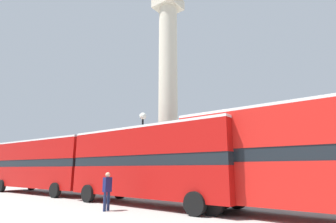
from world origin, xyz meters
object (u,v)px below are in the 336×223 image
monument_column (168,115)px  equestrian_statue (318,174)px  street_lamp (142,142)px  pedestrian_near_lamp (107,189)px  bus_b (44,164)px  bus_c (149,162)px  bus_a (319,154)px

monument_column → equestrian_statue: size_ratio=3.17×
street_lamp → pedestrian_near_lamp: bearing=-61.5°
monument_column → bus_b: (-8.10, -6.07, -4.05)m
bus_c → bus_b: bearing=-179.3°
bus_c → street_lamp: street_lamp is taller
bus_b → street_lamp: bearing=16.8°
bus_a → bus_c: bus_a is taller
bus_b → monument_column: bearing=33.6°
bus_b → bus_a: bearing=-1.7°
monument_column → street_lamp: size_ratio=3.03×
bus_b → bus_c: (11.47, 0.03, -0.01)m
pedestrian_near_lamp → equestrian_statue: bearing=142.0°
monument_column → bus_a: monument_column is taller
bus_a → bus_b: bearing=-178.3°
street_lamp → pedestrian_near_lamp: 6.93m
equestrian_statue → pedestrian_near_lamp: 14.72m
bus_a → street_lamp: bearing=168.3°
bus_c → pedestrian_near_lamp: bus_c is taller
bus_b → street_lamp: (8.13, 2.97, 1.54)m
bus_b → equestrian_statue: 20.87m
bus_c → street_lamp: 4.70m
equestrian_statue → street_lamp: bearing=-176.3°
bus_b → bus_c: 11.47m
monument_column → bus_a: 13.43m
bus_c → street_lamp: (-3.33, 2.93, 1.55)m
street_lamp → bus_a: bearing=-11.9°
equestrian_statue → pedestrian_near_lamp: size_ratio=3.26×
bus_a → equestrian_statue: size_ratio=1.98×
monument_column → street_lamp: monument_column is taller
bus_a → bus_c: bearing=-176.4°
monument_column → equestrian_statue: (9.98, 4.32, -4.84)m
equestrian_statue → pedestrian_near_lamp: bearing=-151.2°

